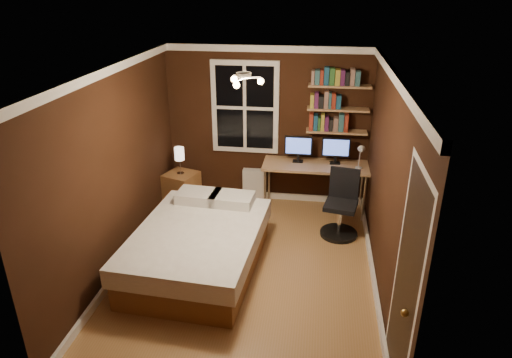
# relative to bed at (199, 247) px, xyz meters

# --- Properties ---
(floor) EXTENTS (4.20, 4.20, 0.00)m
(floor) POSITION_rel_bed_xyz_m (0.60, 0.05, -0.30)
(floor) COLOR olive
(floor) RESTS_ON ground
(wall_back) EXTENTS (3.20, 0.04, 2.50)m
(wall_back) POSITION_rel_bed_xyz_m (0.60, 2.15, 0.95)
(wall_back) COLOR black
(wall_back) RESTS_ON ground
(wall_left) EXTENTS (0.04, 4.20, 2.50)m
(wall_left) POSITION_rel_bed_xyz_m (-1.00, 0.05, 0.95)
(wall_left) COLOR black
(wall_left) RESTS_ON ground
(wall_right) EXTENTS (0.04, 4.20, 2.50)m
(wall_right) POSITION_rel_bed_xyz_m (2.20, 0.05, 0.95)
(wall_right) COLOR black
(wall_right) RESTS_ON ground
(ceiling) EXTENTS (3.20, 4.20, 0.02)m
(ceiling) POSITION_rel_bed_xyz_m (0.60, 0.05, 2.20)
(ceiling) COLOR white
(ceiling) RESTS_ON wall_back
(window) EXTENTS (1.06, 0.06, 1.46)m
(window) POSITION_rel_bed_xyz_m (0.25, 2.12, 1.25)
(window) COLOR white
(window) RESTS_ON wall_back
(door) EXTENTS (0.03, 0.82, 2.05)m
(door) POSITION_rel_bed_xyz_m (2.19, -1.50, 0.73)
(door) COLOR black
(door) RESTS_ON ground
(door_knob) EXTENTS (0.06, 0.06, 0.06)m
(door_knob) POSITION_rel_bed_xyz_m (2.15, -1.80, 0.70)
(door_knob) COLOR #BD9241
(door_knob) RESTS_ON door
(ceiling_fixture) EXTENTS (0.44, 0.44, 0.18)m
(ceiling_fixture) POSITION_rel_bed_xyz_m (0.60, -0.05, 2.10)
(ceiling_fixture) COLOR beige
(ceiling_fixture) RESTS_ON ceiling
(bookshelf_lower) EXTENTS (0.92, 0.22, 0.03)m
(bookshelf_lower) POSITION_rel_bed_xyz_m (1.68, 2.03, 0.95)
(bookshelf_lower) COLOR tan
(bookshelf_lower) RESTS_ON wall_back
(books_row_lower) EXTENTS (0.54, 0.16, 0.23)m
(books_row_lower) POSITION_rel_bed_xyz_m (1.68, 2.03, 1.08)
(books_row_lower) COLOR maroon
(books_row_lower) RESTS_ON bookshelf_lower
(bookshelf_middle) EXTENTS (0.92, 0.22, 0.03)m
(bookshelf_middle) POSITION_rel_bed_xyz_m (1.68, 2.03, 1.30)
(bookshelf_middle) COLOR tan
(bookshelf_middle) RESTS_ON wall_back
(books_row_middle) EXTENTS (0.42, 0.16, 0.23)m
(books_row_middle) POSITION_rel_bed_xyz_m (1.68, 2.03, 1.43)
(books_row_middle) COLOR navy
(books_row_middle) RESTS_ON bookshelf_middle
(bookshelf_upper) EXTENTS (0.92, 0.22, 0.03)m
(bookshelf_upper) POSITION_rel_bed_xyz_m (1.68, 2.03, 1.65)
(bookshelf_upper) COLOR tan
(bookshelf_upper) RESTS_ON wall_back
(books_row_upper) EXTENTS (0.60, 0.16, 0.23)m
(books_row_upper) POSITION_rel_bed_xyz_m (1.68, 2.03, 1.78)
(books_row_upper) COLOR #2B622A
(books_row_upper) RESTS_ON bookshelf_upper
(bed) EXTENTS (1.62, 2.15, 0.70)m
(bed) POSITION_rel_bed_xyz_m (0.00, 0.00, 0.00)
(bed) COLOR brown
(bed) RESTS_ON ground
(nightstand) EXTENTS (0.59, 0.59, 0.58)m
(nightstand) POSITION_rel_bed_xyz_m (-0.71, 1.63, -0.01)
(nightstand) COLOR brown
(nightstand) RESTS_ON ground
(bedside_lamp) EXTENTS (0.15, 0.15, 0.43)m
(bedside_lamp) POSITION_rel_bed_xyz_m (-0.71, 1.63, 0.49)
(bedside_lamp) COLOR white
(bedside_lamp) RESTS_ON nightstand
(radiator) EXTENTS (0.36, 0.12, 0.54)m
(radiator) POSITION_rel_bed_xyz_m (0.40, 2.05, -0.03)
(radiator) COLOR white
(radiator) RESTS_ON ground
(desk) EXTENTS (1.62, 0.61, 0.77)m
(desk) POSITION_rel_bed_xyz_m (1.40, 1.83, 0.41)
(desk) COLOR tan
(desk) RESTS_ON ground
(monitor_left) EXTENTS (0.43, 0.12, 0.42)m
(monitor_left) POSITION_rel_bed_xyz_m (1.12, 1.91, 0.68)
(monitor_left) COLOR black
(monitor_left) RESTS_ON desk
(monitor_right) EXTENTS (0.43, 0.12, 0.42)m
(monitor_right) POSITION_rel_bed_xyz_m (1.69, 1.91, 0.68)
(monitor_right) COLOR black
(monitor_right) RESTS_ON desk
(desk_lamp) EXTENTS (0.14, 0.32, 0.44)m
(desk_lamp) POSITION_rel_bed_xyz_m (2.04, 1.67, 0.69)
(desk_lamp) COLOR silver
(desk_lamp) RESTS_ON desk
(office_chair) EXTENTS (0.53, 0.53, 0.97)m
(office_chair) POSITION_rel_bed_xyz_m (1.79, 1.11, 0.07)
(office_chair) COLOR black
(office_chair) RESTS_ON ground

